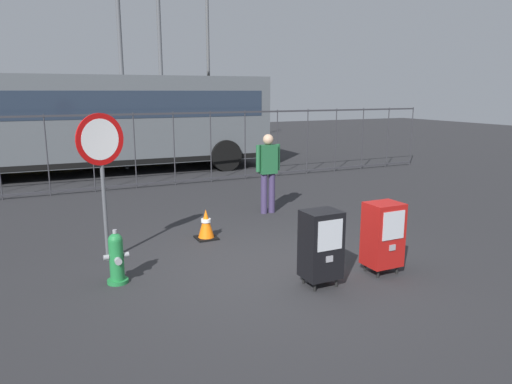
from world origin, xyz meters
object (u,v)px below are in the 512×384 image
(fire_hydrant, at_px, (116,258))
(street_light_near_left, at_px, (159,36))
(newspaper_box_primary, at_px, (321,244))
(stop_sign, at_px, (101,156))
(bus_near, at_px, (101,118))
(newspaper_box_secondary, at_px, (383,234))
(bus_far, at_px, (41,114))
(pedestrian, at_px, (268,169))
(street_light_far_right, at_px, (208,40))
(traffic_cone, at_px, (206,224))
(street_light_near_right, at_px, (119,18))

(fire_hydrant, height_order, street_light_near_left, street_light_near_left)
(newspaper_box_primary, height_order, stop_sign, stop_sign)
(bus_near, relative_size, street_light_near_left, 1.38)
(newspaper_box_secondary, relative_size, stop_sign, 0.46)
(newspaper_box_primary, bearing_deg, bus_far, 101.05)
(newspaper_box_secondary, relative_size, pedestrian, 0.61)
(newspaper_box_primary, xyz_separation_m, stop_sign, (-2.39, 2.21, 1.03))
(newspaper_box_secondary, bearing_deg, street_light_near_left, 90.06)
(pedestrian, distance_m, street_light_near_left, 8.72)
(bus_near, xyz_separation_m, street_light_far_right, (5.42, 5.01, 3.04))
(bus_near, bearing_deg, bus_far, 114.05)
(traffic_cone, xyz_separation_m, bus_near, (-0.57, 7.98, 1.45))
(fire_hydrant, bearing_deg, newspaper_box_primary, -27.33)
(newspaper_box_primary, bearing_deg, stop_sign, 137.25)
(newspaper_box_primary, height_order, street_light_near_right, street_light_near_right)
(bus_near, xyz_separation_m, street_light_near_left, (2.27, 1.17, 2.69))
(fire_hydrant, height_order, newspaper_box_secondary, newspaper_box_secondary)
(newspaper_box_primary, height_order, newspaper_box_secondary, same)
(bus_near, height_order, street_light_far_right, street_light_far_right)
(stop_sign, xyz_separation_m, street_light_near_right, (1.94, 8.72, 3.18))
(bus_far, relative_size, street_light_far_right, 1.28)
(street_light_near_left, height_order, street_light_near_right, street_light_near_right)
(newspaper_box_secondary, bearing_deg, street_light_near_right, 97.77)
(newspaper_box_secondary, height_order, street_light_far_right, street_light_far_right)
(newspaper_box_primary, relative_size, bus_near, 0.10)
(stop_sign, distance_m, street_light_near_right, 9.48)
(newspaper_box_primary, xyz_separation_m, traffic_cone, (-0.67, 2.58, -0.31))
(stop_sign, distance_m, street_light_far_right, 15.21)
(bus_far, distance_m, street_light_near_right, 5.25)
(newspaper_box_primary, bearing_deg, street_light_near_left, 85.01)
(street_light_near_right, bearing_deg, street_light_far_right, 45.01)
(traffic_cone, bearing_deg, fire_hydrant, -142.56)
(newspaper_box_primary, relative_size, traffic_cone, 1.92)
(fire_hydrant, bearing_deg, newspaper_box_secondary, -19.84)
(newspaper_box_secondary, bearing_deg, stop_sign, 147.20)
(street_light_far_right, bearing_deg, newspaper_box_secondary, -101.40)
(newspaper_box_primary, relative_size, street_light_near_right, 0.12)
(newspaper_box_primary, xyz_separation_m, bus_far, (-2.83, 14.47, 1.14))
(newspaper_box_secondary, height_order, bus_near, bus_near)
(stop_sign, distance_m, traffic_cone, 2.21)
(newspaper_box_primary, height_order, street_light_near_left, street_light_near_left)
(newspaper_box_primary, distance_m, newspaper_box_secondary, 1.04)
(stop_sign, xyz_separation_m, street_light_near_left, (3.42, 9.52, 2.79))
(traffic_cone, xyz_separation_m, street_light_far_right, (4.85, 12.98, 4.49))
(stop_sign, bearing_deg, bus_near, 82.17)
(bus_far, distance_m, street_light_near_left, 5.44)
(stop_sign, distance_m, street_light_near_left, 10.49)
(street_light_near_right, bearing_deg, traffic_cone, -91.48)
(newspaper_box_secondary, height_order, bus_far, bus_far)
(pedestrian, height_order, street_light_far_right, street_light_far_right)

